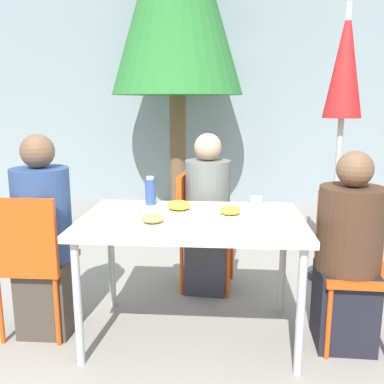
% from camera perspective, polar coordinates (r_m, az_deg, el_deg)
% --- Properties ---
extents(ground_plane, '(24.00, 24.00, 0.00)m').
position_cam_1_polar(ground_plane, '(2.77, 0.00, -18.43)').
color(ground_plane, gray).
extents(building_facade, '(10.00, 0.20, 3.00)m').
position_cam_1_polar(building_facade, '(6.06, 2.66, 12.90)').
color(building_facade, '#89999E').
rests_on(building_facade, ground).
extents(dining_table, '(1.28, 0.81, 0.75)m').
position_cam_1_polar(dining_table, '(2.50, 0.00, -4.79)').
color(dining_table, silver).
rests_on(dining_table, ground).
extents(chair_left, '(0.40, 0.40, 0.89)m').
position_cam_1_polar(chair_left, '(2.70, -20.66, -7.82)').
color(chair_left, '#E54C14').
rests_on(chair_left, ground).
extents(person_left, '(0.34, 0.34, 1.22)m').
position_cam_1_polar(person_left, '(2.73, -19.10, -6.27)').
color(person_left, '#473D33').
rests_on(person_left, ground).
extents(chair_right, '(0.41, 0.41, 0.89)m').
position_cam_1_polar(chair_right, '(2.70, 20.69, -7.84)').
color(chair_right, '#E54C14').
rests_on(chair_right, ground).
extents(person_right, '(0.36, 0.36, 1.14)m').
position_cam_1_polar(person_right, '(2.61, 20.07, -8.24)').
color(person_right, black).
rests_on(person_right, ground).
extents(chair_far, '(0.44, 0.44, 0.89)m').
position_cam_1_polar(chair_far, '(3.23, 0.76, -3.84)').
color(chair_far, '#E54C14').
rests_on(chair_far, ground).
extents(person_far, '(0.33, 0.33, 1.18)m').
position_cam_1_polar(person_far, '(3.16, 2.05, -3.51)').
color(person_far, '#383842').
rests_on(person_far, ground).
extents(closed_umbrella, '(0.36, 0.36, 2.10)m').
position_cam_1_polar(closed_umbrella, '(3.44, 19.56, 13.15)').
color(closed_umbrella, '#333333').
rests_on(closed_umbrella, ground).
extents(plate_0, '(0.22, 0.22, 0.06)m').
position_cam_1_polar(plate_0, '(2.50, 5.12, -2.79)').
color(plate_0, white).
rests_on(plate_0, dining_table).
extents(plate_1, '(0.21, 0.21, 0.06)m').
position_cam_1_polar(plate_1, '(2.33, -5.26, -3.89)').
color(plate_1, white).
rests_on(plate_1, dining_table).
extents(plate_2, '(0.25, 0.25, 0.07)m').
position_cam_1_polar(plate_2, '(2.59, -1.75, -2.10)').
color(plate_2, white).
rests_on(plate_2, dining_table).
extents(bottle, '(0.07, 0.07, 0.18)m').
position_cam_1_polar(bottle, '(2.78, -5.58, 0.11)').
color(bottle, '#334C8E').
rests_on(bottle, dining_table).
extents(drinking_cup, '(0.07, 0.07, 0.11)m').
position_cam_1_polar(drinking_cup, '(2.57, 8.59, -1.76)').
color(drinking_cup, silver).
rests_on(drinking_cup, dining_table).
extents(salad_bowl, '(0.16, 0.16, 0.05)m').
position_cam_1_polar(salad_bowl, '(2.58, -8.76, -2.36)').
color(salad_bowl, white).
rests_on(salad_bowl, dining_table).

